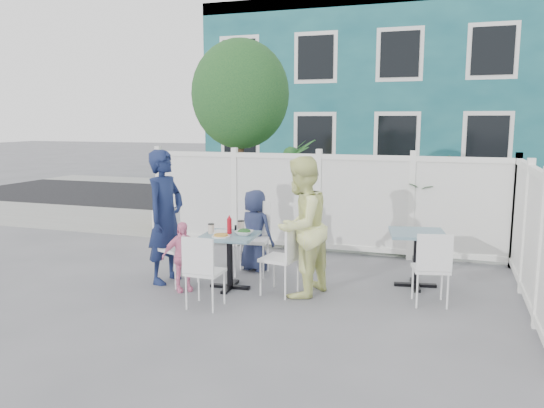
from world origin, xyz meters
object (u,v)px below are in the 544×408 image
(chair_right, at_px, (285,252))
(spare_table, at_px, (417,244))
(chair_near, at_px, (202,267))
(main_table, at_px, (230,247))
(toddler, at_px, (182,256))
(man, at_px, (165,217))
(chair_left, at_px, (173,240))
(boy, at_px, (255,230))
(woman, at_px, (301,227))
(chair_back, at_px, (253,232))
(utility_cabinet, at_px, (197,191))

(chair_right, bearing_deg, spare_table, -51.46)
(chair_near, bearing_deg, main_table, 90.77)
(toddler, bearing_deg, chair_near, -88.38)
(chair_right, relative_size, man, 0.52)
(chair_left, height_order, chair_right, chair_left)
(main_table, relative_size, man, 0.40)
(boy, bearing_deg, toddler, 81.89)
(woman, height_order, boy, woman)
(chair_back, bearing_deg, woman, 131.92)
(chair_left, xyz_separation_m, boy, (0.83, 0.88, 0.01))
(man, relative_size, woman, 1.03)
(chair_near, relative_size, woman, 0.50)
(chair_back, xyz_separation_m, toddler, (-0.56, -1.04, -0.14))
(chair_right, distance_m, man, 1.70)
(chair_back, height_order, woman, woman)
(chair_near, distance_m, boy, 1.69)
(chair_left, relative_size, toddler, 1.11)
(chair_right, xyz_separation_m, boy, (-0.73, 0.91, 0.05))
(main_table, distance_m, chair_near, 0.80)
(man, distance_m, boy, 1.31)
(chair_back, bearing_deg, utility_cabinet, -61.30)
(woman, xyz_separation_m, boy, (-0.90, 0.85, -0.27))
(utility_cabinet, relative_size, boy, 1.19)
(chair_near, height_order, toddler, toddler)
(chair_back, height_order, boy, boy)
(utility_cabinet, relative_size, toddler, 1.56)
(chair_near, xyz_separation_m, toddler, (-0.53, 0.51, -0.05))
(chair_left, distance_m, woman, 1.76)
(utility_cabinet, distance_m, main_table, 4.44)
(chair_back, bearing_deg, boy, -92.51)
(spare_table, height_order, boy, boy)
(utility_cabinet, bearing_deg, woman, -57.06)
(chair_left, height_order, man, man)
(chair_left, xyz_separation_m, chair_near, (0.81, -0.80, -0.08))
(spare_table, relative_size, boy, 0.68)
(man, xyz_separation_m, toddler, (0.39, -0.29, -0.44))
(chair_left, bearing_deg, spare_table, 125.95)
(chair_right, bearing_deg, utility_cabinet, 48.26)
(chair_left, bearing_deg, main_table, 110.32)
(chair_right, distance_m, toddler, 1.30)
(toddler, bearing_deg, chair_back, 17.78)
(toddler, bearing_deg, utility_cabinet, 69.96)
(main_table, xyz_separation_m, chair_left, (-0.81, 0.01, 0.02))
(utility_cabinet, relative_size, chair_left, 1.41)
(chair_left, relative_size, man, 0.56)
(toddler, bearing_deg, boy, 21.19)
(chair_left, distance_m, man, 0.32)
(utility_cabinet, bearing_deg, boy, -59.01)
(man, bearing_deg, main_table, -83.81)
(main_table, distance_m, boy, 0.89)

